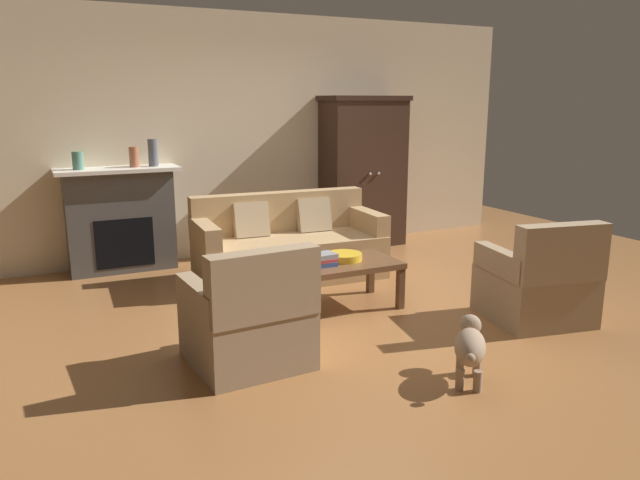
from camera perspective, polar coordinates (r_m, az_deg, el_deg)
ground_plane at (r=5.35m, az=2.77°, el=-6.86°), size 9.60×9.60×0.00m
back_wall at (r=7.38m, az=-6.79°, el=9.67°), size 7.20×0.10×2.80m
fireplace at (r=6.88m, az=-18.17°, el=1.88°), size 1.26×0.48×1.12m
armoire at (r=7.71m, az=4.06°, el=6.41°), size 1.06×0.57×1.87m
couch at (r=6.35m, az=-3.02°, el=-0.69°), size 1.96×0.95×0.86m
coffee_table at (r=5.37m, az=1.51°, el=-2.68°), size 1.10×0.60×0.42m
fruit_bowl at (r=5.44m, az=2.28°, el=-1.56°), size 0.32×0.32×0.06m
book_stack at (r=5.24m, az=0.13°, el=-1.85°), size 0.26×0.19×0.11m
mantel_vase_jade at (r=6.73m, az=-21.75°, el=6.92°), size 0.11×0.11×0.18m
mantel_vase_terracotta at (r=6.80m, az=-17.03°, el=7.45°), size 0.10×0.10×0.21m
mantel_vase_slate at (r=6.83m, az=-15.38°, el=7.90°), size 0.10×0.10×0.29m
armchair_near_left at (r=4.28m, az=-6.63°, el=-7.63°), size 0.82×0.81×0.88m
armchair_near_right at (r=5.39m, az=19.79°, el=-3.96°), size 0.90×0.90×0.88m
dog at (r=4.16m, az=13.87°, el=-9.58°), size 0.43×0.48×0.39m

